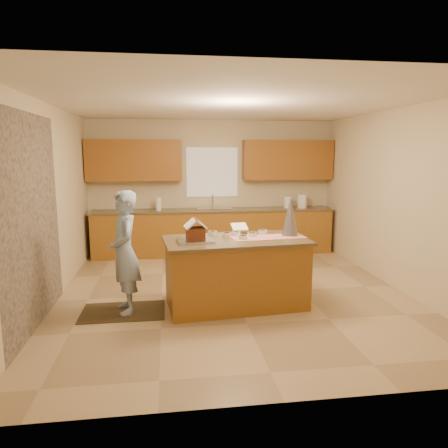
{
  "coord_description": "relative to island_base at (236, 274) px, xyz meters",
  "views": [
    {
      "loc": [
        -0.92,
        -5.75,
        2.03
      ],
      "look_at": [
        -0.1,
        0.2,
        1.0
      ],
      "focal_mm": 33.04,
      "sensor_mm": 36.0,
      "label": 1
    }
  ],
  "objects": [
    {
      "name": "upper_cabinet_left",
      "position": [
        -1.51,
        3.07,
        1.46
      ],
      "size": [
        1.85,
        0.35,
        0.8
      ],
      "primitive_type": "cube",
      "color": "#94621F",
      "rests_on": "wall_back"
    },
    {
      "name": "paper_towel",
      "position": [
        -1.07,
        2.95,
        0.61
      ],
      "size": [
        0.12,
        0.12,
        0.25
      ],
      "primitive_type": "cylinder",
      "color": "white",
      "rests_on": "back_counter_top"
    },
    {
      "name": "back_counter_base",
      "position": [
        0.04,
        2.95,
        0.0
      ],
      "size": [
        4.8,
        0.6,
        0.88
      ],
      "primitive_type": "cube",
      "color": "#965E1F",
      "rests_on": "floor"
    },
    {
      "name": "sink",
      "position": [
        0.04,
        2.95,
        0.45
      ],
      "size": [
        0.7,
        0.45,
        0.12
      ],
      "primitive_type": "cube",
      "color": "silver",
      "rests_on": "back_counter_top"
    },
    {
      "name": "back_counter_top",
      "position": [
        0.04,
        2.95,
        0.46
      ],
      "size": [
        4.85,
        0.63,
        0.04
      ],
      "primitive_type": "cube",
      "color": "brown",
      "rests_on": "back_counter_base"
    },
    {
      "name": "canister_a",
      "position": [
        1.58,
        2.95,
        0.6
      ],
      "size": [
        0.17,
        0.17,
        0.23
      ],
      "primitive_type": "cylinder",
      "color": "white",
      "rests_on": "back_counter_top"
    },
    {
      "name": "table_runner",
      "position": [
        0.45,
        0.04,
        0.48
      ],
      "size": [
        1.03,
        0.45,
        0.01
      ],
      "primitive_type": "cube",
      "rotation": [
        0.0,
        0.0,
        0.09
      ],
      "color": "#B1160C",
      "rests_on": "island_top"
    },
    {
      "name": "rug",
      "position": [
        -1.49,
        -0.05,
        -0.43
      ],
      "size": [
        1.06,
        0.69,
        0.01
      ],
      "primitive_type": "cube",
      "color": "black",
      "rests_on": "floor"
    },
    {
      "name": "tinsel_tree",
      "position": [
        0.77,
        0.12,
        0.75
      ],
      "size": [
        0.24,
        0.24,
        0.55
      ],
      "primitive_type": "cone",
      "rotation": [
        0.0,
        0.0,
        0.09
      ],
      "color": "#A1A3AC",
      "rests_on": "island_top"
    },
    {
      "name": "window_curtain",
      "position": [
        0.04,
        3.22,
        1.21
      ],
      "size": [
        1.05,
        0.03,
        1.0
      ],
      "primitive_type": "cube",
      "color": "white",
      "rests_on": "wall_back"
    },
    {
      "name": "faucet",
      "position": [
        0.04,
        3.13,
        0.62
      ],
      "size": [
        0.03,
        0.03,
        0.28
      ],
      "primitive_type": "cylinder",
      "color": "silver",
      "rests_on": "back_counter_top"
    },
    {
      "name": "upper_cabinet_right",
      "position": [
        1.59,
        3.07,
        1.46
      ],
      "size": [
        1.85,
        0.35,
        0.8
      ],
      "primitive_type": "cube",
      "color": "#94621F",
      "rests_on": "wall_back"
    },
    {
      "name": "island_base",
      "position": [
        0.0,
        0.0,
        0.0
      ],
      "size": [
        1.87,
        1.06,
        0.88
      ],
      "primitive_type": "cube",
      "rotation": [
        0.0,
        0.0,
        0.09
      ],
      "color": "#965E1F",
      "rests_on": "floor"
    },
    {
      "name": "canister_c",
      "position": [
        1.87,
        2.95,
        0.59
      ],
      "size": [
        0.15,
        0.15,
        0.21
      ],
      "primitive_type": "cylinder",
      "color": "white",
      "rests_on": "back_counter_top"
    },
    {
      "name": "ceiling",
      "position": [
        0.04,
        0.5,
        2.26
      ],
      "size": [
        5.5,
        5.5,
        0.0
      ],
      "primitive_type": "plane",
      "color": "silver",
      "rests_on": "floor"
    },
    {
      "name": "wall_right",
      "position": [
        2.54,
        0.5,
        0.91
      ],
      "size": [
        5.5,
        5.5,
        0.0
      ],
      "primitive_type": "plane",
      "color": "beige",
      "rests_on": "floor"
    },
    {
      "name": "cookbook",
      "position": [
        0.11,
        0.39,
        0.57
      ],
      "size": [
        0.23,
        0.19,
        0.09
      ],
      "primitive_type": "cube",
      "rotation": [
        -1.13,
        0.0,
        0.09
      ],
      "color": "white",
      "rests_on": "island_top"
    },
    {
      "name": "gingerbread_house",
      "position": [
        -0.54,
        -0.1,
        0.61
      ],
      "size": [
        0.3,
        0.3,
        0.28
      ],
      "color": "brown",
      "rests_on": "baking_tray"
    },
    {
      "name": "canister_b",
      "position": [
        1.89,
        2.95,
        0.62
      ],
      "size": [
        0.19,
        0.19,
        0.28
      ],
      "primitive_type": "cylinder",
      "color": "white",
      "rests_on": "back_counter_top"
    },
    {
      "name": "wall_front",
      "position": [
        0.04,
        -2.25,
        0.91
      ],
      "size": [
        5.5,
        5.5,
        0.0
      ],
      "primitive_type": "plane",
      "color": "beige",
      "rests_on": "floor"
    },
    {
      "name": "floor",
      "position": [
        0.04,
        0.5,
        -0.44
      ],
      "size": [
        5.5,
        5.5,
        0.0
      ],
      "primitive_type": "plane",
      "color": "tan",
      "rests_on": "ground"
    },
    {
      "name": "candy_bowls",
      "position": [
        0.07,
        0.18,
        0.51
      ],
      "size": [
        0.82,
        0.45,
        0.05
      ],
      "color": "green",
      "rests_on": "island_top"
    },
    {
      "name": "boy",
      "position": [
        -1.44,
        -0.05,
        0.36
      ],
      "size": [
        0.5,
        0.65,
        1.57
      ],
      "primitive_type": "imported",
      "rotation": [
        0.0,
        0.0,
        -1.33
      ],
      "color": "#93ADD0",
      "rests_on": "rug"
    },
    {
      "name": "baking_tray",
      "position": [
        -0.54,
        -0.1,
        0.49
      ],
      "size": [
        0.49,
        0.38,
        0.02
      ],
      "primitive_type": "cube",
      "rotation": [
        0.0,
        0.0,
        0.09
      ],
      "color": "silver",
      "rests_on": "island_top"
    },
    {
      "name": "wall_back",
      "position": [
        0.04,
        3.25,
        0.91
      ],
      "size": [
        5.5,
        5.5,
        0.0
      ],
      "primitive_type": "plane",
      "color": "beige",
      "rests_on": "floor"
    },
    {
      "name": "stone_accent",
      "position": [
        -2.44,
        -0.3,
        0.81
      ],
      "size": [
        0.0,
        2.5,
        2.5
      ],
      "primitive_type": "plane",
      "rotation": [
        1.57,
        0.0,
        1.57
      ],
      "color": "gray",
      "rests_on": "wall_left"
    },
    {
      "name": "island_top",
      "position": [
        0.0,
        0.0,
        0.46
      ],
      "size": [
        1.96,
        1.15,
        0.04
      ],
      "primitive_type": "cube",
      "rotation": [
        0.0,
        0.0,
        0.09
      ],
      "color": "brown",
      "rests_on": "island_base"
    },
    {
      "name": "wall_left",
      "position": [
        -2.46,
        0.5,
        0.91
      ],
      "size": [
        5.5,
        5.5,
        0.0
      ],
      "primitive_type": "plane",
      "color": "beige",
      "rests_on": "floor"
    }
  ]
}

